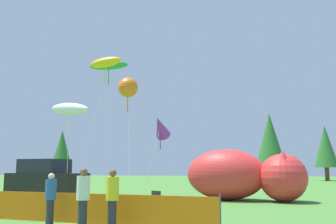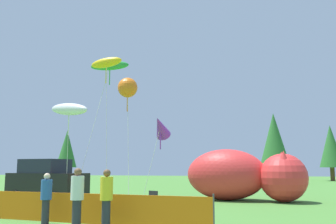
{
  "view_description": "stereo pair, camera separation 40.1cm",
  "coord_description": "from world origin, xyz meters",
  "px_view_note": "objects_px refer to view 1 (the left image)",
  "views": [
    {
      "loc": [
        5.47,
        -14.92,
        1.83
      ],
      "look_at": [
        1.38,
        5.71,
        4.9
      ],
      "focal_mm": 40.0,
      "sensor_mm": 36.0,
      "label": 1
    },
    {
      "loc": [
        5.87,
        -14.84,
        1.83
      ],
      "look_at": [
        1.38,
        5.71,
        4.9
      ],
      "focal_mm": 40.0,
      "sensor_mm": 36.0,
      "label": 2
    }
  ],
  "objects_px": {
    "kite_yellow_hero": "(106,63)",
    "spectator_in_red_shirt": "(112,196)",
    "kite_green_fish": "(109,66)",
    "kite_orange_flower": "(128,88)",
    "parked_car": "(46,181)",
    "folding_chair": "(159,200)",
    "spectator_in_yellow_shirt": "(51,196)",
    "spectator_in_black_shirt": "(83,196)",
    "kite_purple_delta": "(160,127)",
    "inflatable_cat": "(242,177)",
    "kite_white_ghost": "(70,109)"
  },
  "relations": [
    {
      "from": "spectator_in_red_shirt",
      "to": "kite_purple_delta",
      "type": "relative_size",
      "value": 0.36
    },
    {
      "from": "spectator_in_black_shirt",
      "to": "kite_yellow_hero",
      "type": "height_order",
      "value": "kite_yellow_hero"
    },
    {
      "from": "spectator_in_yellow_shirt",
      "to": "kite_green_fish",
      "type": "bearing_deg",
      "value": 101.93
    },
    {
      "from": "folding_chair",
      "to": "kite_yellow_hero",
      "type": "xyz_separation_m",
      "value": [
        -4.83,
        6.45,
        7.7
      ]
    },
    {
      "from": "parked_car",
      "to": "inflatable_cat",
      "type": "distance_m",
      "value": 10.55
    },
    {
      "from": "parked_car",
      "to": "inflatable_cat",
      "type": "bearing_deg",
      "value": 26.64
    },
    {
      "from": "spectator_in_red_shirt",
      "to": "kite_green_fish",
      "type": "xyz_separation_m",
      "value": [
        -4.68,
        11.95,
        7.48
      ]
    },
    {
      "from": "kite_green_fish",
      "to": "kite_yellow_hero",
      "type": "xyz_separation_m",
      "value": [
        0.36,
        -1.51,
        -0.24
      ]
    },
    {
      "from": "kite_white_ghost",
      "to": "kite_yellow_hero",
      "type": "height_order",
      "value": "kite_yellow_hero"
    },
    {
      "from": "spectator_in_black_shirt",
      "to": "folding_chair",
      "type": "bearing_deg",
      "value": 72.59
    },
    {
      "from": "spectator_in_yellow_shirt",
      "to": "kite_purple_delta",
      "type": "xyz_separation_m",
      "value": [
        1.51,
        9.52,
        3.21
      ]
    },
    {
      "from": "parked_car",
      "to": "kite_white_ghost",
      "type": "bearing_deg",
      "value": -25.11
    },
    {
      "from": "parked_car",
      "to": "spectator_in_yellow_shirt",
      "type": "bearing_deg",
      "value": -47.14
    },
    {
      "from": "inflatable_cat",
      "to": "kite_white_ghost",
      "type": "xyz_separation_m",
      "value": [
        -8.33,
        -4.02,
        3.38
      ]
    },
    {
      "from": "folding_chair",
      "to": "kite_white_ghost",
      "type": "distance_m",
      "value": 6.95
    },
    {
      "from": "inflatable_cat",
      "to": "spectator_in_red_shirt",
      "type": "height_order",
      "value": "inflatable_cat"
    },
    {
      "from": "folding_chair",
      "to": "spectator_in_red_shirt",
      "type": "bearing_deg",
      "value": -155.78
    },
    {
      "from": "spectator_in_black_shirt",
      "to": "spectator_in_yellow_shirt",
      "type": "bearing_deg",
      "value": 153.27
    },
    {
      "from": "inflatable_cat",
      "to": "kite_yellow_hero",
      "type": "bearing_deg",
      "value": -170.22
    },
    {
      "from": "kite_white_ghost",
      "to": "kite_purple_delta",
      "type": "distance_m",
      "value": 5.36
    },
    {
      "from": "parked_car",
      "to": "kite_orange_flower",
      "type": "bearing_deg",
      "value": 16.2
    },
    {
      "from": "spectator_in_yellow_shirt",
      "to": "kite_orange_flower",
      "type": "bearing_deg",
      "value": 88.81
    },
    {
      "from": "kite_green_fish",
      "to": "kite_purple_delta",
      "type": "relative_size",
      "value": 1.84
    },
    {
      "from": "spectator_in_red_shirt",
      "to": "inflatable_cat",
      "type": "bearing_deg",
      "value": 69.92
    },
    {
      "from": "spectator_in_red_shirt",
      "to": "kite_white_ghost",
      "type": "distance_m",
      "value": 8.6
    },
    {
      "from": "spectator_in_red_shirt",
      "to": "spectator_in_yellow_shirt",
      "type": "bearing_deg",
      "value": 168.53
    },
    {
      "from": "spectator_in_red_shirt",
      "to": "folding_chair",
      "type": "bearing_deg",
      "value": 82.65
    },
    {
      "from": "spectator_in_yellow_shirt",
      "to": "spectator_in_black_shirt",
      "type": "bearing_deg",
      "value": -26.73
    },
    {
      "from": "kite_white_ghost",
      "to": "kite_orange_flower",
      "type": "distance_m",
      "value": 3.32
    },
    {
      "from": "kite_white_ghost",
      "to": "kite_orange_flower",
      "type": "relative_size",
      "value": 0.78
    },
    {
      "from": "kite_white_ghost",
      "to": "kite_yellow_hero",
      "type": "relative_size",
      "value": 0.59
    },
    {
      "from": "spectator_in_black_shirt",
      "to": "kite_green_fish",
      "type": "bearing_deg",
      "value": 107.53
    },
    {
      "from": "folding_chair",
      "to": "spectator_in_yellow_shirt",
      "type": "relative_size",
      "value": 0.54
    },
    {
      "from": "parked_car",
      "to": "kite_green_fish",
      "type": "relative_size",
      "value": 0.51
    },
    {
      "from": "kite_yellow_hero",
      "to": "spectator_in_red_shirt",
      "type": "bearing_deg",
      "value": -67.53
    },
    {
      "from": "inflatable_cat",
      "to": "spectator_in_black_shirt",
      "type": "bearing_deg",
      "value": -102.6
    },
    {
      "from": "kite_purple_delta",
      "to": "kite_yellow_hero",
      "type": "height_order",
      "value": "kite_yellow_hero"
    },
    {
      "from": "spectator_in_black_shirt",
      "to": "kite_purple_delta",
      "type": "relative_size",
      "value": 0.37
    },
    {
      "from": "parked_car",
      "to": "kite_purple_delta",
      "type": "bearing_deg",
      "value": 33.9
    },
    {
      "from": "parked_car",
      "to": "inflatable_cat",
      "type": "relative_size",
      "value": 0.68
    },
    {
      "from": "spectator_in_red_shirt",
      "to": "kite_green_fish",
      "type": "bearing_deg",
      "value": 111.38
    },
    {
      "from": "spectator_in_red_shirt",
      "to": "parked_car",
      "type": "bearing_deg",
      "value": 129.88
    },
    {
      "from": "spectator_in_yellow_shirt",
      "to": "spectator_in_red_shirt",
      "type": "relative_size",
      "value": 0.93
    },
    {
      "from": "kite_green_fish",
      "to": "kite_orange_flower",
      "type": "bearing_deg",
      "value": -56.63
    },
    {
      "from": "spectator_in_yellow_shirt",
      "to": "kite_yellow_hero",
      "type": "xyz_separation_m",
      "value": [
        -2.07,
        9.98,
        7.31
      ]
    },
    {
      "from": "spectator_in_red_shirt",
      "to": "spectator_in_black_shirt",
      "type": "bearing_deg",
      "value": -162.18
    },
    {
      "from": "kite_orange_flower",
      "to": "folding_chair",
      "type": "bearing_deg",
      "value": -57.07
    },
    {
      "from": "kite_purple_delta",
      "to": "parked_car",
      "type": "bearing_deg",
      "value": -158.86
    },
    {
      "from": "folding_chair",
      "to": "kite_orange_flower",
      "type": "xyz_separation_m",
      "value": [
        -2.61,
        4.03,
        5.52
      ]
    },
    {
      "from": "folding_chair",
      "to": "kite_green_fish",
      "type": "xyz_separation_m",
      "value": [
        -5.19,
        7.95,
        7.93
      ]
    }
  ]
}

